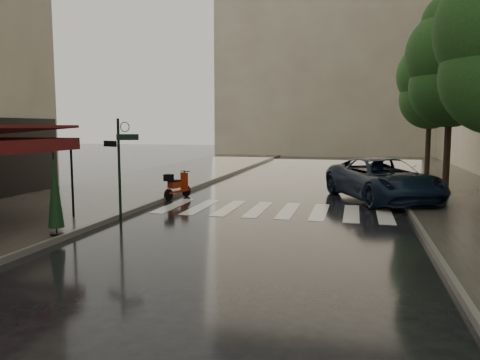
% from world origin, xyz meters
% --- Properties ---
extents(ground, '(120.00, 120.00, 0.00)m').
position_xyz_m(ground, '(0.00, 0.00, 0.00)').
color(ground, black).
rests_on(ground, ground).
extents(sidewalk_near, '(6.00, 60.00, 0.12)m').
position_xyz_m(sidewalk_near, '(-4.50, 12.00, 0.06)').
color(sidewalk_near, '#38332D').
rests_on(sidewalk_near, ground).
extents(sidewalk_far, '(5.50, 60.00, 0.12)m').
position_xyz_m(sidewalk_far, '(10.25, 12.00, 0.06)').
color(sidewalk_far, '#38332D').
rests_on(sidewalk_far, ground).
extents(curb_near, '(0.12, 60.00, 0.16)m').
position_xyz_m(curb_near, '(-1.45, 12.00, 0.07)').
color(curb_near, '#595651').
rests_on(curb_near, ground).
extents(curb_far, '(0.12, 60.00, 0.16)m').
position_xyz_m(curb_far, '(7.45, 12.00, 0.07)').
color(curb_far, '#595651').
rests_on(curb_far, ground).
extents(crosswalk, '(7.85, 3.20, 0.01)m').
position_xyz_m(crosswalk, '(2.98, 6.00, 0.01)').
color(crosswalk, silver).
rests_on(crosswalk, ground).
extents(signpost, '(1.17, 0.29, 3.10)m').
position_xyz_m(signpost, '(-1.19, 3.00, 1.83)').
color(signpost, black).
rests_on(signpost, ground).
extents(backdrop_building, '(22.00, 6.00, 20.00)m').
position_xyz_m(backdrop_building, '(3.00, 38.00, 10.00)').
color(backdrop_building, tan).
rests_on(backdrop_building, ground).
extents(tree_mid, '(3.80, 3.80, 8.34)m').
position_xyz_m(tree_mid, '(9.50, 12.00, 5.59)').
color(tree_mid, black).
rests_on(tree_mid, sidewalk_far).
extents(tree_far, '(3.80, 3.80, 8.16)m').
position_xyz_m(tree_far, '(9.70, 19.00, 5.46)').
color(tree_far, black).
rests_on(tree_far, sidewalk_far).
extents(scooter, '(0.70, 1.59, 1.07)m').
position_xyz_m(scooter, '(-1.20, 7.59, 0.50)').
color(scooter, black).
rests_on(scooter, ground).
extents(parked_car, '(4.90, 6.54, 1.65)m').
position_xyz_m(parked_car, '(6.72, 9.05, 0.83)').
color(parked_car, black).
rests_on(parked_car, ground).
extents(parasol_back, '(0.39, 0.39, 2.10)m').
position_xyz_m(parasol_back, '(-1.65, 0.50, 1.25)').
color(parasol_back, black).
rests_on(parasol_back, sidewalk_near).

